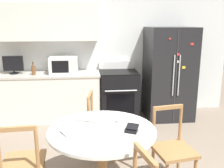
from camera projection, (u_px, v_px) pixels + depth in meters
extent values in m
cube|color=silver|center=(102.00, 49.00, 5.03)|extent=(5.20, 0.10, 2.60)
cube|color=silver|center=(40.00, 22.00, 4.57)|extent=(2.11, 0.34, 0.68)
cube|color=silver|center=(44.00, 98.00, 4.77)|extent=(2.11, 0.62, 0.86)
cube|color=#B7B2A8|center=(43.00, 75.00, 4.66)|extent=(2.14, 0.64, 0.03)
cube|color=black|center=(169.00, 73.00, 4.81)|extent=(0.87, 0.78, 1.75)
cube|color=#333333|center=(176.00, 78.00, 4.43)|extent=(0.01, 0.01, 1.68)
cylinder|color=silver|center=(174.00, 76.00, 4.40)|extent=(0.02, 0.02, 0.73)
cylinder|color=silver|center=(179.00, 75.00, 4.41)|extent=(0.02, 0.02, 0.73)
cube|color=yellow|center=(184.00, 67.00, 4.40)|extent=(0.06, 0.01, 0.05)
cube|color=white|center=(179.00, 62.00, 4.36)|extent=(0.06, 0.02, 0.04)
cube|color=red|center=(178.00, 54.00, 4.33)|extent=(0.05, 0.01, 0.04)
cube|color=red|center=(170.00, 39.00, 4.25)|extent=(0.04, 0.02, 0.03)
cube|color=red|center=(192.00, 44.00, 4.31)|extent=(0.05, 0.02, 0.04)
cube|color=black|center=(118.00, 95.00, 4.88)|extent=(0.71, 0.64, 0.90)
cube|color=black|center=(121.00, 105.00, 4.59)|extent=(0.51, 0.01, 0.40)
cylinder|color=silver|center=(121.00, 91.00, 4.50)|extent=(0.58, 0.02, 0.02)
cube|color=black|center=(119.00, 72.00, 4.77)|extent=(0.71, 0.64, 0.02)
cube|color=white|center=(117.00, 65.00, 5.03)|extent=(0.71, 0.06, 0.16)
cube|color=white|center=(64.00, 65.00, 4.67)|extent=(0.52, 0.37, 0.31)
cube|color=black|center=(60.00, 67.00, 4.48)|extent=(0.30, 0.01, 0.22)
cube|color=silver|center=(73.00, 67.00, 4.51)|extent=(0.10, 0.01, 0.22)
cylinder|color=black|center=(14.00, 73.00, 4.65)|extent=(0.16, 0.16, 0.02)
cylinder|color=black|center=(14.00, 72.00, 4.64)|extent=(0.03, 0.03, 0.04)
cube|color=black|center=(13.00, 63.00, 4.60)|extent=(0.36, 0.05, 0.27)
cylinder|color=brown|center=(33.00, 70.00, 4.52)|extent=(0.07, 0.07, 0.17)
cylinder|color=brown|center=(33.00, 64.00, 4.50)|extent=(0.03, 0.03, 0.06)
cylinder|color=#262626|center=(33.00, 62.00, 4.49)|extent=(0.03, 0.03, 0.01)
cylinder|color=white|center=(102.00, 130.00, 2.59)|extent=(1.12, 1.12, 0.03)
cylinder|color=#9E7042|center=(102.00, 162.00, 2.68)|extent=(0.11, 0.11, 0.70)
cylinder|color=#9E7042|center=(135.00, 167.00, 2.05)|extent=(0.04, 0.04, 0.45)
cube|color=#9E7042|center=(145.00, 155.00, 1.84)|extent=(0.11, 0.34, 0.04)
cube|color=#9E7042|center=(174.00, 151.00, 2.80)|extent=(0.48, 0.48, 0.04)
cylinder|color=#9E7042|center=(179.00, 159.00, 3.06)|extent=(0.04, 0.04, 0.41)
cylinder|color=#9E7042|center=(153.00, 163.00, 2.97)|extent=(0.04, 0.04, 0.41)
cylinder|color=#9E7042|center=(180.00, 122.00, 2.96)|extent=(0.04, 0.04, 0.45)
cylinder|color=#9E7042|center=(154.00, 126.00, 2.87)|extent=(0.04, 0.04, 0.45)
cube|color=#9E7042|center=(168.00, 107.00, 2.87)|extent=(0.35, 0.09, 0.04)
cube|color=#9E7042|center=(104.00, 126.00, 3.45)|extent=(0.48, 0.48, 0.04)
cylinder|color=#9E7042|center=(117.00, 136.00, 3.67)|extent=(0.04, 0.04, 0.41)
cylinder|color=#9E7042|center=(116.00, 147.00, 3.33)|extent=(0.04, 0.04, 0.41)
cylinder|color=#9E7042|center=(93.00, 136.00, 3.68)|extent=(0.04, 0.04, 0.41)
cylinder|color=#9E7042|center=(91.00, 147.00, 3.35)|extent=(0.04, 0.04, 0.41)
cylinder|color=#9E7042|center=(92.00, 105.00, 3.57)|extent=(0.04, 0.04, 0.45)
cylinder|color=#9E7042|center=(89.00, 114.00, 3.23)|extent=(0.04, 0.04, 0.45)
cube|color=#9E7042|center=(90.00, 95.00, 3.35)|extent=(0.09, 0.35, 0.04)
cube|color=#9E7042|center=(24.00, 162.00, 2.58)|extent=(0.44, 0.44, 0.04)
cylinder|color=#9E7042|center=(37.00, 148.00, 2.36)|extent=(0.04, 0.04, 0.45)
cube|color=#9E7042|center=(16.00, 129.00, 2.29)|extent=(0.35, 0.06, 0.04)
cylinder|color=silver|center=(120.00, 119.00, 2.73)|extent=(0.08, 0.08, 0.08)
cylinder|color=beige|center=(120.00, 121.00, 2.73)|extent=(0.07, 0.07, 0.05)
cylinder|color=silver|center=(87.00, 119.00, 2.77)|extent=(0.20, 0.12, 0.05)
cube|color=black|center=(131.00, 131.00, 2.51)|extent=(0.15, 0.14, 0.03)
cube|color=black|center=(132.00, 127.00, 2.53)|extent=(0.15, 0.14, 0.06)
cube|color=white|center=(75.00, 134.00, 2.46)|extent=(0.30, 0.35, 0.01)
cube|color=beige|center=(75.00, 133.00, 2.45)|extent=(0.32, 0.36, 0.01)
cube|color=silver|center=(75.00, 133.00, 2.45)|extent=(0.33, 0.37, 0.01)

